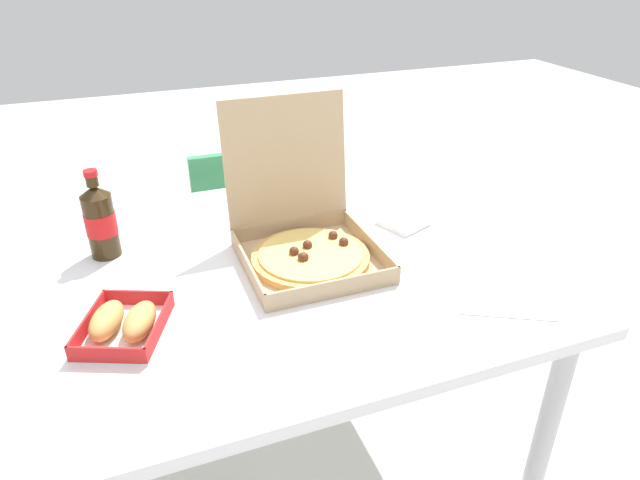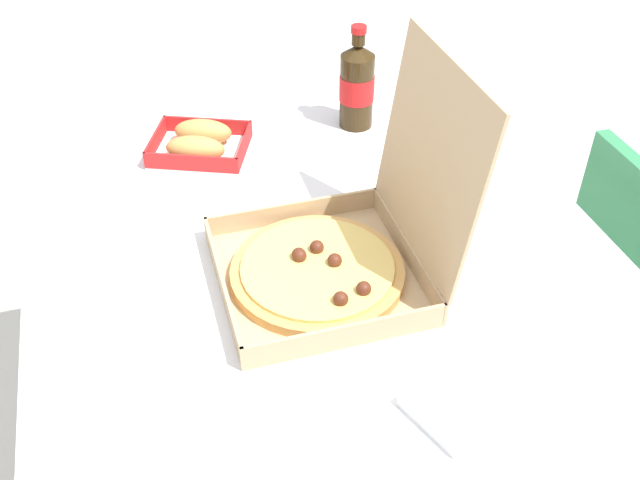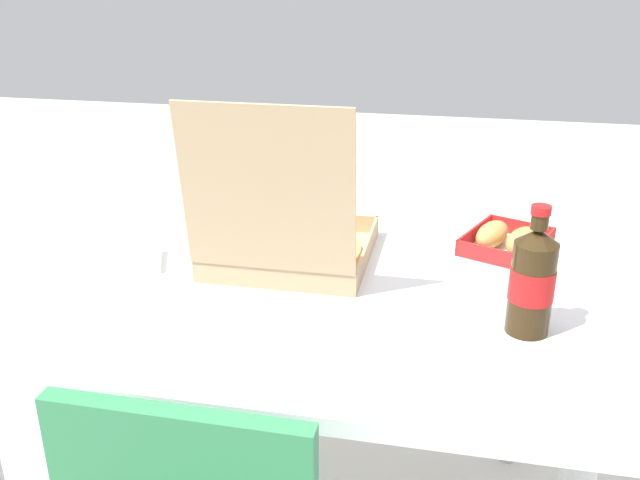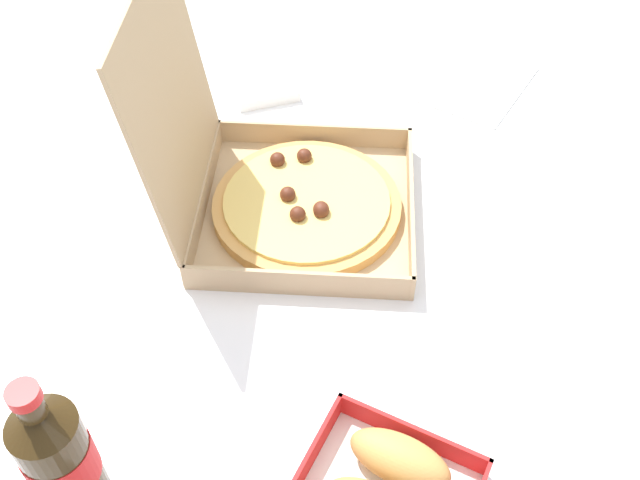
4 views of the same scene
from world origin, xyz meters
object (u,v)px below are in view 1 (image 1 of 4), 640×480
at_px(chair, 241,230).
at_px(cola_bottle, 100,221).
at_px(bread_side_box, 124,323).
at_px(napkin_pile, 403,221).
at_px(pizza_box_open, 306,240).
at_px(paper_menu, 504,298).

xyz_separation_m(chair, cola_bottle, (-0.45, -0.54, 0.38)).
bearing_deg(chair, bread_side_box, -116.10).
distance_m(cola_bottle, napkin_pile, 0.78).
bearing_deg(napkin_pile, pizza_box_open, -166.88).
distance_m(chair, bread_side_box, 1.03).
relative_size(chair, cola_bottle, 3.71).
xyz_separation_m(bread_side_box, paper_menu, (0.78, -0.17, -0.02)).
bearing_deg(napkin_pile, bread_side_box, -163.12).
xyz_separation_m(chair, bread_side_box, (-0.43, -0.88, 0.31)).
distance_m(paper_menu, napkin_pile, 0.39).
height_order(paper_menu, napkin_pile, napkin_pile).
height_order(chair, bread_side_box, chair).
relative_size(pizza_box_open, cola_bottle, 1.62).
bearing_deg(napkin_pile, chair, 115.54).
bearing_deg(pizza_box_open, cola_bottle, 157.69).
bearing_deg(paper_menu, pizza_box_open, 165.33).
bearing_deg(napkin_pile, paper_menu, -84.47).
relative_size(chair, napkin_pile, 7.55).
bearing_deg(paper_menu, bread_side_box, -163.76).
bearing_deg(napkin_pile, cola_bottle, 171.35).
bearing_deg(cola_bottle, paper_menu, -32.29).
distance_m(pizza_box_open, napkin_pile, 0.32).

